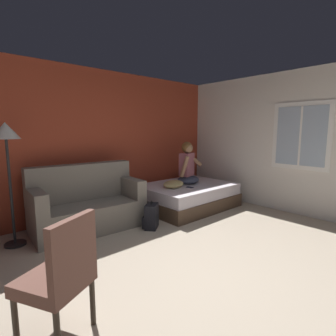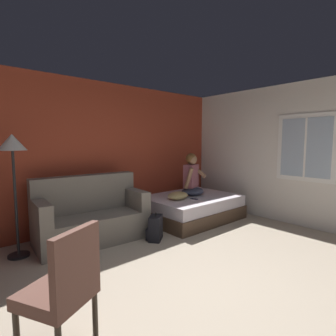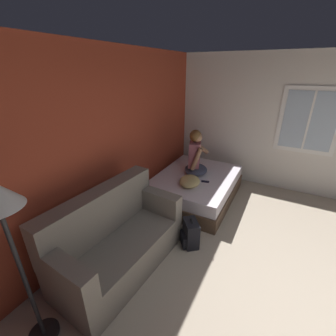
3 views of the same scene
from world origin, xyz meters
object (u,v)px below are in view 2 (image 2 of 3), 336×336
Objects in this scene: bed at (191,207)px; cell_phone at (194,199)px; floor_lamp at (13,154)px; side_chair at (64,286)px; throw_pillow at (178,196)px; backpack at (155,228)px; couch at (91,216)px; person_seated at (192,178)px.

cell_phone reaches higher than bed.
bed is 1.10× the size of floor_lamp.
throw_pillow is (2.80, 1.76, 0.02)m from side_chair.
floor_lamp is (-1.82, 0.76, 1.24)m from backpack.
throw_pillow is at bearing -9.96° from couch.
throw_pillow is (-0.50, -0.10, -0.29)m from person_seated.
cell_phone is (3.04, 1.55, -0.05)m from side_chair.
person_seated is 3.26m from floor_lamp.
bed is 2.09m from couch.
side_chair is at bearing -150.79° from bed.
bed is 4.10× the size of backpack.
floor_lamp is at bearing 87.21° from side_chair.
person_seated reaches higher than throw_pillow.
bed reaches higher than backpack.
couch is 2.35m from side_chair.
throw_pillow is 2.86m from floor_lamp.
throw_pillow is 3.33× the size of cell_phone.
person_seated reaches higher than backpack.
cell_phone is at bearing 9.76° from backpack.
bed is at bearing -143.38° from person_seated.
side_chair is 1.12× the size of person_seated.
cell_phone is at bearing -10.98° from floor_lamp.
person_seated is at bearing 20.19° from backpack.
throw_pillow is (0.88, 0.40, 0.36)m from backpack.
side_chair is 0.58× the size of floor_lamp.
cell_phone is at bearing -41.22° from throw_pillow.
side_chair is 2.14× the size of backpack.
cell_phone is 0.08× the size of floor_lamp.
person_seated is at bearing -4.60° from floor_lamp.
backpack is 1.17m from cell_phone.
cell_phone is (1.12, 0.19, 0.29)m from backpack.
couch is at bearing 60.72° from side_chair.
bed is 3.35m from floor_lamp.
floor_lamp is at bearing 174.17° from bed.
backpack is 0.27× the size of floor_lamp.
floor_lamp is at bearing 157.26° from backpack.
cell_phone is (-0.17, -0.25, 0.25)m from bed.
couch reaches higher than side_chair.
couch reaches higher than bed.
backpack is at bearing 35.14° from side_chair.
throw_pillow is at bearing 24.56° from backpack.
backpack is 2.33m from floor_lamp.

